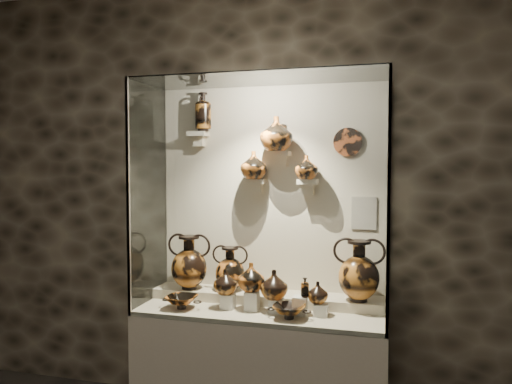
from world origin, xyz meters
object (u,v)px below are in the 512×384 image
at_px(jug_e, 318,292).
at_px(lekythos_tall, 203,110).
at_px(amphora_left, 189,262).
at_px(amphora_right, 359,271).
at_px(jug_a, 225,282).
at_px(kylix_left, 182,301).
at_px(kylix_right, 289,310).
at_px(jug_b, 251,277).
at_px(ovoid_vase_c, 307,167).
at_px(ovoid_vase_a, 254,165).
at_px(ovoid_vase_b, 276,134).
at_px(amphora_mid, 230,269).
at_px(jug_c, 274,284).
at_px(lekythos_small, 305,286).

xyz_separation_m(jug_e, lekythos_tall, (-0.90, 0.26, 1.25)).
relative_size(amphora_left, amphora_right, 0.96).
height_order(jug_a, kylix_left, jug_a).
bearing_deg(kylix_right, jug_a, 159.94).
xyz_separation_m(jug_b, kylix_left, (-0.47, -0.10, -0.17)).
xyz_separation_m(amphora_right, ovoid_vase_c, (-0.37, 0.08, 0.69)).
bearing_deg(jug_b, jug_a, 173.93).
relative_size(amphora_left, ovoid_vase_a, 1.99).
bearing_deg(kylix_left, jug_a, 23.69).
relative_size(jug_e, kylix_left, 0.52).
height_order(kylix_left, ovoid_vase_b, ovoid_vase_b).
relative_size(kylix_right, ovoid_vase_a, 1.36).
xyz_separation_m(amphora_left, ovoid_vase_c, (0.86, 0.08, 0.70)).
bearing_deg(lekythos_tall, amphora_mid, -21.02).
bearing_deg(amphora_mid, lekythos_tall, 142.00).
bearing_deg(kylix_left, amphora_right, 19.66).
bearing_deg(kylix_right, ovoid_vase_a, 126.53).
height_order(jug_e, ovoid_vase_a, ovoid_vase_a).
bearing_deg(ovoid_vase_b, amphora_left, 170.60).
bearing_deg(kylix_right, ovoid_vase_b, 109.25).
relative_size(amphora_left, kylix_right, 1.46).
relative_size(amphora_mid, lekythos_tall, 1.00).
height_order(amphora_left, jug_c, amphora_left).
xyz_separation_m(amphora_mid, jug_a, (0.04, -0.21, -0.05)).
height_order(amphora_right, ovoid_vase_c, ovoid_vase_c).
xyz_separation_m(jug_a, lekythos_tall, (-0.26, 0.28, 1.21)).
distance_m(amphora_right, lekythos_small, 0.39).
xyz_separation_m(jug_a, ovoid_vase_c, (0.52, 0.26, 0.79)).
height_order(amphora_right, jug_b, amphora_right).
bearing_deg(kylix_right, kylix_left, 171.21).
distance_m(jug_e, kylix_left, 0.93).
relative_size(lekythos_small, kylix_left, 0.54).
bearing_deg(ovoid_vase_c, lekythos_tall, -169.97).
distance_m(jug_a, jug_c, 0.34).
bearing_deg(jug_c, amphora_left, 174.84).
relative_size(amphora_mid, lekythos_small, 2.19).
distance_m(amphora_left, kylix_left, 0.35).
height_order(kylix_right, lekythos_tall, lekythos_tall).
bearing_deg(lekythos_tall, jug_c, -29.42).
relative_size(amphora_left, jug_a, 2.31).
height_order(amphora_left, kylix_left, amphora_left).
height_order(amphora_left, ovoid_vase_a, ovoid_vase_a).
bearing_deg(jug_e, amphora_left, 177.30).
xyz_separation_m(jug_b, lekythos_small, (0.38, -0.03, -0.03)).
relative_size(jug_c, lekythos_small, 1.32).
bearing_deg(amphora_right, jug_e, -164.58).
distance_m(jug_b, kylix_left, 0.51).
bearing_deg(amphora_mid, jug_a, -102.73).
bearing_deg(kylix_left, ovoid_vase_b, 34.82).
bearing_deg(jug_b, lekythos_small, -15.77).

